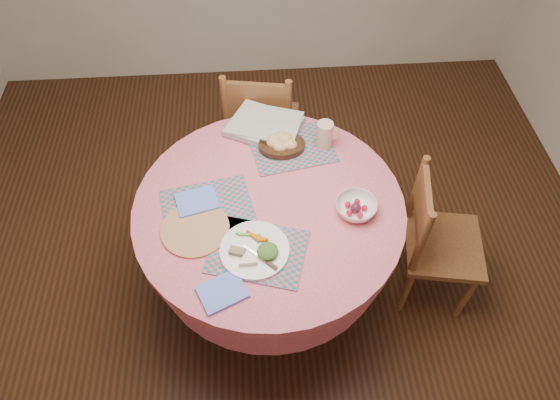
{
  "coord_description": "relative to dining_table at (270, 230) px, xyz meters",
  "views": [
    {
      "loc": [
        -0.05,
        -1.4,
        2.53
      ],
      "look_at": [
        0.05,
        0.0,
        0.78
      ],
      "focal_mm": 32.0,
      "sensor_mm": 36.0,
      "label": 1
    }
  ],
  "objects": [
    {
      "name": "ground",
      "position": [
        0.0,
        0.0,
        -0.56
      ],
      "size": [
        4.0,
        4.0,
        0.0
      ],
      "primitive_type": "plane",
      "color": "#331C0F",
      "rests_on": "ground"
    },
    {
      "name": "room_envelope",
      "position": [
        0.0,
        0.0,
        1.16
      ],
      "size": [
        4.01,
        4.01,
        2.71
      ],
      "color": "silver",
      "rests_on": "ground"
    },
    {
      "name": "dining_table",
      "position": [
        0.0,
        0.0,
        0.0
      ],
      "size": [
        1.24,
        1.24,
        0.75
      ],
      "color": "#E46A7A",
      "rests_on": "ground"
    },
    {
      "name": "chair_right",
      "position": [
        0.83,
        -0.05,
        -0.11
      ],
      "size": [
        0.45,
        0.46,
        0.86
      ],
      "rotation": [
        0.0,
        0.0,
        1.39
      ],
      "color": "brown",
      "rests_on": "ground"
    },
    {
      "name": "chair_back",
      "position": [
        -0.01,
        0.83,
        -0.08
      ],
      "size": [
        0.48,
        0.47,
        0.91
      ],
      "rotation": [
        0.0,
        0.0,
        2.97
      ],
      "color": "brown",
      "rests_on": "ground"
    },
    {
      "name": "placemat_front",
      "position": [
        -0.06,
        -0.25,
        0.2
      ],
      "size": [
        0.47,
        0.4,
        0.01
      ],
      "primitive_type": "cube",
      "rotation": [
        0.0,
        0.0,
        -0.29
      ],
      "color": "#16737C",
      "rests_on": "dining_table"
    },
    {
      "name": "placemat_left",
      "position": [
        -0.28,
        0.0,
        0.2
      ],
      "size": [
        0.45,
        0.37,
        0.01
      ],
      "primitive_type": "cube",
      "rotation": [
        0.0,
        0.0,
        0.2
      ],
      "color": "#16737C",
      "rests_on": "dining_table"
    },
    {
      "name": "placemat_back",
      "position": [
        0.14,
        0.35,
        0.2
      ],
      "size": [
        0.45,
        0.37,
        0.01
      ],
      "primitive_type": "cube",
      "rotation": [
        0.0,
        0.0,
        0.19
      ],
      "color": "#16737C",
      "rests_on": "dining_table"
    },
    {
      "name": "wicker_trivet",
      "position": [
        -0.33,
        -0.12,
        0.2
      ],
      "size": [
        0.3,
        0.3,
        0.01
      ],
      "primitive_type": "cylinder",
      "color": "#9D6F44",
      "rests_on": "dining_table"
    },
    {
      "name": "napkin_near",
      "position": [
        -0.21,
        -0.43,
        0.2
      ],
      "size": [
        0.22,
        0.2,
        0.01
      ],
      "primitive_type": "cube",
      "rotation": [
        0.0,
        0.0,
        0.42
      ],
      "color": "#5E7FF3",
      "rests_on": "dining_table"
    },
    {
      "name": "napkin_far",
      "position": [
        -0.33,
        0.03,
        0.21
      ],
      "size": [
        0.21,
        0.18,
        0.01
      ],
      "primitive_type": "cube",
      "rotation": [
        0.0,
        0.0,
        0.26
      ],
      "color": "#5E7FF3",
      "rests_on": "placemat_left"
    },
    {
      "name": "dinner_plate",
      "position": [
        -0.07,
        -0.25,
        0.22
      ],
      "size": [
        0.29,
        0.29,
        0.05
      ],
      "rotation": [
        0.0,
        0.0,
        -0.3
      ],
      "color": "white",
      "rests_on": "placemat_front"
    },
    {
      "name": "bread_bowl",
      "position": [
        0.08,
        0.35,
        0.23
      ],
      "size": [
        0.23,
        0.23,
        0.08
      ],
      "color": "black",
      "rests_on": "placemat_back"
    },
    {
      "name": "latte_mug",
      "position": [
        0.3,
        0.36,
        0.27
      ],
      "size": [
        0.12,
        0.08,
        0.14
      ],
      "color": "beige",
      "rests_on": "placemat_back"
    },
    {
      "name": "fruit_bowl",
      "position": [
        0.38,
        -0.07,
        0.22
      ],
      "size": [
        0.23,
        0.23,
        0.06
      ],
      "rotation": [
        0.0,
        0.0,
        0.27
      ],
      "color": "white",
      "rests_on": "dining_table"
    },
    {
      "name": "newspaper_stack",
      "position": [
        0.01,
        0.49,
        0.22
      ],
      "size": [
        0.43,
        0.4,
        0.04
      ],
      "rotation": [
        0.0,
        0.0,
        -0.49
      ],
      "color": "silver",
      "rests_on": "dining_table"
    }
  ]
}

